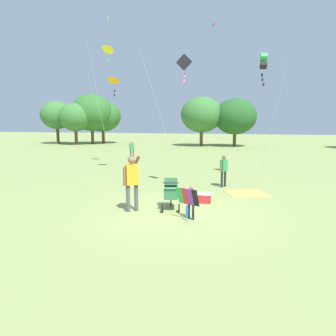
{
  "coord_description": "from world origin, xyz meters",
  "views": [
    {
      "loc": [
        1.93,
        -9.22,
        2.84
      ],
      "look_at": [
        -0.4,
        0.56,
        1.3
      ],
      "focal_mm": 33.0,
      "sensor_mm": 36.0,
      "label": 1
    }
  ],
  "objects_px": {
    "person_red_shirt": "(132,148)",
    "person_sitting_far": "(224,168)",
    "child_with_butterfly_kite": "(190,199)",
    "stroller": "(171,191)",
    "cooler_box": "(204,198)",
    "kite_adult_black": "(182,69)",
    "kite_blue_high": "(108,51)",
    "person_adult_flyer": "(132,179)",
    "kite_orange_delta": "(113,81)",
    "picnic_blanket": "(247,194)",
    "kite_green_novelty": "(264,62)"
  },
  "relations": [
    {
      "from": "person_red_shirt",
      "to": "person_sitting_far",
      "type": "xyz_separation_m",
      "value": [
        7.38,
        -8.73,
        0.04
      ]
    },
    {
      "from": "kite_adult_black",
      "to": "kite_blue_high",
      "type": "relative_size",
      "value": 0.75
    },
    {
      "from": "kite_orange_delta",
      "to": "person_red_shirt",
      "type": "height_order",
      "value": "kite_orange_delta"
    },
    {
      "from": "person_adult_flyer",
      "to": "kite_blue_high",
      "type": "height_order",
      "value": "kite_blue_high"
    },
    {
      "from": "kite_adult_black",
      "to": "cooler_box",
      "type": "xyz_separation_m",
      "value": [
        1.16,
        -1.82,
        -4.67
      ]
    },
    {
      "from": "kite_orange_delta",
      "to": "person_red_shirt",
      "type": "distance_m",
      "value": 7.31
    },
    {
      "from": "child_with_butterfly_kite",
      "to": "cooler_box",
      "type": "relative_size",
      "value": 2.18
    },
    {
      "from": "child_with_butterfly_kite",
      "to": "picnic_blanket",
      "type": "relative_size",
      "value": 0.65
    },
    {
      "from": "person_sitting_far",
      "to": "picnic_blanket",
      "type": "bearing_deg",
      "value": -48.28
    },
    {
      "from": "child_with_butterfly_kite",
      "to": "person_red_shirt",
      "type": "distance_m",
      "value": 15.09
    },
    {
      "from": "person_sitting_far",
      "to": "cooler_box",
      "type": "xyz_separation_m",
      "value": [
        -0.49,
        -2.83,
        -0.64
      ]
    },
    {
      "from": "person_red_shirt",
      "to": "kite_orange_delta",
      "type": "bearing_deg",
      "value": -78.89
    },
    {
      "from": "child_with_butterfly_kite",
      "to": "stroller",
      "type": "bearing_deg",
      "value": 129.54
    },
    {
      "from": "kite_orange_delta",
      "to": "person_adult_flyer",
      "type": "bearing_deg",
      "value": -63.34
    },
    {
      "from": "cooler_box",
      "to": "person_adult_flyer",
      "type": "bearing_deg",
      "value": -144.2
    },
    {
      "from": "kite_orange_delta",
      "to": "picnic_blanket",
      "type": "height_order",
      "value": "kite_orange_delta"
    },
    {
      "from": "kite_adult_black",
      "to": "person_red_shirt",
      "type": "relative_size",
      "value": 4.16
    },
    {
      "from": "child_with_butterfly_kite",
      "to": "person_sitting_far",
      "type": "bearing_deg",
      "value": 82.01
    },
    {
      "from": "kite_adult_black",
      "to": "kite_orange_delta",
      "type": "distance_m",
      "value": 5.99
    },
    {
      "from": "child_with_butterfly_kite",
      "to": "person_adult_flyer",
      "type": "bearing_deg",
      "value": 167.5
    },
    {
      "from": "stroller",
      "to": "person_sitting_far",
      "type": "bearing_deg",
      "value": 69.07
    },
    {
      "from": "person_adult_flyer",
      "to": "picnic_blanket",
      "type": "distance_m",
      "value": 4.95
    },
    {
      "from": "kite_adult_black",
      "to": "kite_blue_high",
      "type": "bearing_deg",
      "value": 135.04
    },
    {
      "from": "stroller",
      "to": "person_adult_flyer",
      "type": "bearing_deg",
      "value": -154.97
    },
    {
      "from": "kite_blue_high",
      "to": "cooler_box",
      "type": "bearing_deg",
      "value": -47.62
    },
    {
      "from": "person_sitting_far",
      "to": "kite_blue_high",
      "type": "bearing_deg",
      "value": 147.67
    },
    {
      "from": "kite_adult_black",
      "to": "stroller",
      "type": "bearing_deg",
      "value": -86.14
    },
    {
      "from": "child_with_butterfly_kite",
      "to": "person_adult_flyer",
      "type": "relative_size",
      "value": 0.54
    },
    {
      "from": "picnic_blanket",
      "to": "person_adult_flyer",
      "type": "bearing_deg",
      "value": -137.62
    },
    {
      "from": "person_red_shirt",
      "to": "cooler_box",
      "type": "relative_size",
      "value": 2.94
    },
    {
      "from": "child_with_butterfly_kite",
      "to": "kite_adult_black",
      "type": "distance_m",
      "value": 5.76
    },
    {
      "from": "kite_green_novelty",
      "to": "cooler_box",
      "type": "relative_size",
      "value": 13.28
    },
    {
      "from": "kite_adult_black",
      "to": "kite_orange_delta",
      "type": "relative_size",
      "value": 1.05
    },
    {
      "from": "stroller",
      "to": "kite_blue_high",
      "type": "bearing_deg",
      "value": 124.61
    },
    {
      "from": "stroller",
      "to": "cooler_box",
      "type": "xyz_separation_m",
      "value": [
        0.97,
        0.99,
        -0.43
      ]
    },
    {
      "from": "child_with_butterfly_kite",
      "to": "person_adult_flyer",
      "type": "distance_m",
      "value": 2.03
    },
    {
      "from": "kite_blue_high",
      "to": "person_red_shirt",
      "type": "bearing_deg",
      "value": 91.28
    },
    {
      "from": "person_adult_flyer",
      "to": "stroller",
      "type": "bearing_deg",
      "value": 25.03
    },
    {
      "from": "child_with_butterfly_kite",
      "to": "cooler_box",
      "type": "height_order",
      "value": "child_with_butterfly_kite"
    },
    {
      "from": "person_adult_flyer",
      "to": "stroller",
      "type": "relative_size",
      "value": 1.62
    },
    {
      "from": "kite_blue_high",
      "to": "picnic_blanket",
      "type": "bearing_deg",
      "value": -34.63
    },
    {
      "from": "person_red_shirt",
      "to": "person_sitting_far",
      "type": "relative_size",
      "value": 0.95
    },
    {
      "from": "kite_adult_black",
      "to": "person_sitting_far",
      "type": "xyz_separation_m",
      "value": [
        1.65,
        1.01,
        -4.02
      ]
    },
    {
      "from": "cooler_box",
      "to": "child_with_butterfly_kite",
      "type": "bearing_deg",
      "value": -95.27
    },
    {
      "from": "person_adult_flyer",
      "to": "picnic_blanket",
      "type": "bearing_deg",
      "value": 42.38
    },
    {
      "from": "child_with_butterfly_kite",
      "to": "kite_blue_high",
      "type": "relative_size",
      "value": 0.13
    },
    {
      "from": "picnic_blanket",
      "to": "cooler_box",
      "type": "distance_m",
      "value": 2.28
    },
    {
      "from": "person_red_shirt",
      "to": "kite_adult_black",
      "type": "bearing_deg",
      "value": -59.57
    },
    {
      "from": "person_sitting_far",
      "to": "cooler_box",
      "type": "distance_m",
      "value": 2.95
    },
    {
      "from": "person_sitting_far",
      "to": "child_with_butterfly_kite",
      "type": "bearing_deg",
      "value": -97.99
    }
  ]
}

